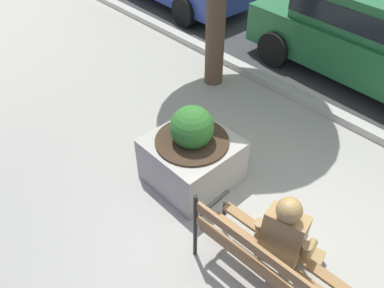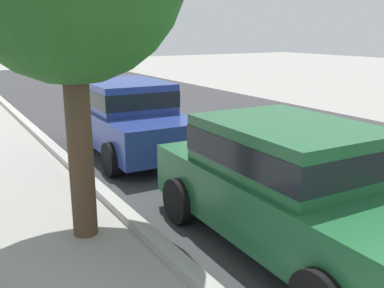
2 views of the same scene
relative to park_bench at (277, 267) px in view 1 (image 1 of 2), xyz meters
name	(u,v)px [view 1 (image 1 of 2)]	position (x,y,z in m)	size (l,w,h in m)	color
ground_plane	(259,264)	(-0.30, 0.20, -0.54)	(80.00, 80.00, 0.00)	#9E9B93
park_bench	(277,267)	(0.00, 0.00, 0.00)	(1.83, 0.63, 0.95)	olive
bronze_statue_seated	(287,240)	(-0.07, 0.21, 0.12)	(0.61, 0.86, 1.37)	olive
concrete_planter	(192,154)	(-1.73, 0.55, -0.12)	(1.01, 1.01, 1.13)	#A8A399
parked_car_green	(370,32)	(-1.58, 4.50, 0.30)	(4.15, 2.03, 1.56)	#236638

